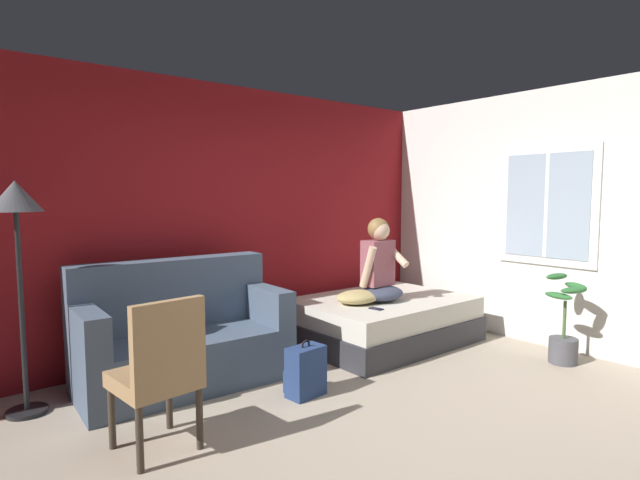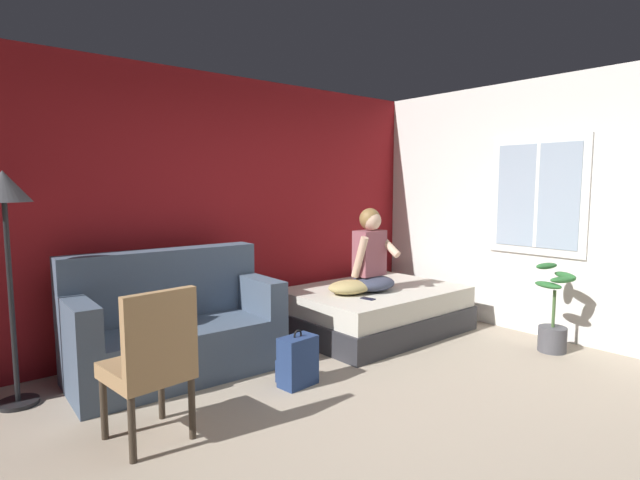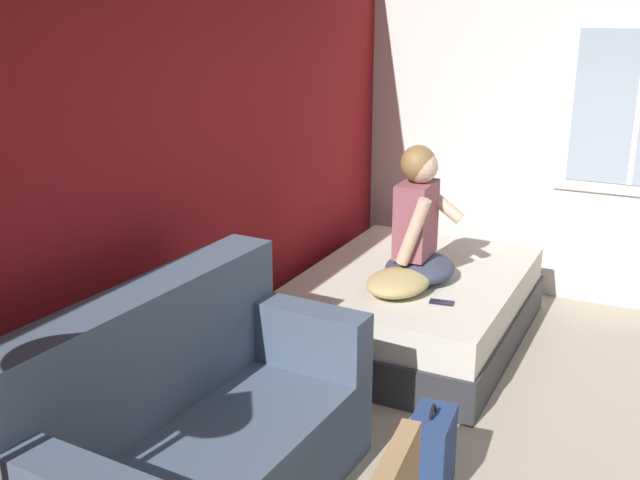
{
  "view_description": "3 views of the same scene",
  "coord_description": "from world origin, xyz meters",
  "px_view_note": "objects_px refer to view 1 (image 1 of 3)",
  "views": [
    {
      "loc": [
        -2.23,
        -2.13,
        1.6
      ],
      "look_at": [
        0.62,
        1.37,
        1.19
      ],
      "focal_mm": 28.0,
      "sensor_mm": 36.0,
      "label": 1
    },
    {
      "loc": [
        -2.23,
        -2.13,
        1.6
      ],
      "look_at": [
        0.92,
        1.61,
        1.06
      ],
      "focal_mm": 28.0,
      "sensor_mm": 36.0,
      "label": 2
    },
    {
      "loc": [
        -2.8,
        0.04,
        2.2
      ],
      "look_at": [
        0.52,
        1.7,
        1.01
      ],
      "focal_mm": 42.0,
      "sensor_mm": 36.0,
      "label": 3
    }
  ],
  "objects_px": {
    "side_chair": "(159,369)",
    "potted_plant": "(564,332)",
    "backpack": "(305,372)",
    "couch": "(182,337)",
    "cell_phone": "(376,309)",
    "throw_pillow": "(358,297)",
    "person_seated": "(379,267)",
    "floor_lamp": "(17,219)",
    "bed": "(383,320)"
  },
  "relations": [
    {
      "from": "person_seated",
      "to": "cell_phone",
      "type": "bearing_deg",
      "value": -139.6
    },
    {
      "from": "floor_lamp",
      "to": "potted_plant",
      "type": "distance_m",
      "value": 4.74
    },
    {
      "from": "person_seated",
      "to": "potted_plant",
      "type": "xyz_separation_m",
      "value": [
        0.94,
        -1.53,
        -0.53
      ]
    },
    {
      "from": "bed",
      "to": "side_chair",
      "type": "distance_m",
      "value": 2.91
    },
    {
      "from": "couch",
      "to": "throw_pillow",
      "type": "height_order",
      "value": "couch"
    },
    {
      "from": "person_seated",
      "to": "floor_lamp",
      "type": "height_order",
      "value": "floor_lamp"
    },
    {
      "from": "side_chair",
      "to": "cell_phone",
      "type": "height_order",
      "value": "side_chair"
    },
    {
      "from": "couch",
      "to": "floor_lamp",
      "type": "distance_m",
      "value": 1.55
    },
    {
      "from": "bed",
      "to": "floor_lamp",
      "type": "xyz_separation_m",
      "value": [
        -3.34,
        0.39,
        1.19
      ]
    },
    {
      "from": "backpack",
      "to": "potted_plant",
      "type": "distance_m",
      "value": 2.56
    },
    {
      "from": "bed",
      "to": "throw_pillow",
      "type": "height_order",
      "value": "throw_pillow"
    },
    {
      "from": "couch",
      "to": "floor_lamp",
      "type": "height_order",
      "value": "floor_lamp"
    },
    {
      "from": "person_seated",
      "to": "potted_plant",
      "type": "relative_size",
      "value": 1.03
    },
    {
      "from": "bed",
      "to": "potted_plant",
      "type": "distance_m",
      "value": 1.78
    },
    {
      "from": "person_seated",
      "to": "cell_phone",
      "type": "relative_size",
      "value": 6.08
    },
    {
      "from": "bed",
      "to": "cell_phone",
      "type": "xyz_separation_m",
      "value": [
        -0.44,
        -0.33,
        0.25
      ]
    },
    {
      "from": "couch",
      "to": "cell_phone",
      "type": "distance_m",
      "value": 1.85
    },
    {
      "from": "bed",
      "to": "person_seated",
      "type": "distance_m",
      "value": 0.61
    },
    {
      "from": "couch",
      "to": "potted_plant",
      "type": "distance_m",
      "value": 3.52
    },
    {
      "from": "throw_pillow",
      "to": "potted_plant",
      "type": "relative_size",
      "value": 0.56
    },
    {
      "from": "backpack",
      "to": "potted_plant",
      "type": "relative_size",
      "value": 0.54
    },
    {
      "from": "side_chair",
      "to": "potted_plant",
      "type": "height_order",
      "value": "side_chair"
    },
    {
      "from": "cell_phone",
      "to": "potted_plant",
      "type": "bearing_deg",
      "value": -53.46
    },
    {
      "from": "side_chair",
      "to": "backpack",
      "type": "xyz_separation_m",
      "value": [
        1.23,
        0.14,
        -0.34
      ]
    },
    {
      "from": "bed",
      "to": "throw_pillow",
      "type": "relative_size",
      "value": 3.88
    },
    {
      "from": "potted_plant",
      "to": "couch",
      "type": "bearing_deg",
      "value": 148.78
    },
    {
      "from": "backpack",
      "to": "throw_pillow",
      "type": "height_order",
      "value": "throw_pillow"
    },
    {
      "from": "potted_plant",
      "to": "bed",
      "type": "bearing_deg",
      "value": 117.43
    },
    {
      "from": "bed",
      "to": "throw_pillow",
      "type": "distance_m",
      "value": 0.51
    },
    {
      "from": "person_seated",
      "to": "cell_phone",
      "type": "distance_m",
      "value": 0.55
    },
    {
      "from": "side_chair",
      "to": "person_seated",
      "type": "height_order",
      "value": "person_seated"
    },
    {
      "from": "throw_pillow",
      "to": "floor_lamp",
      "type": "bearing_deg",
      "value": 171.78
    },
    {
      "from": "side_chair",
      "to": "potted_plant",
      "type": "distance_m",
      "value": 3.7
    },
    {
      "from": "couch",
      "to": "potted_plant",
      "type": "relative_size",
      "value": 2.04
    },
    {
      "from": "person_seated",
      "to": "throw_pillow",
      "type": "bearing_deg",
      "value": 175.8
    },
    {
      "from": "backpack",
      "to": "person_seated",
      "type": "bearing_deg",
      "value": 22.08
    },
    {
      "from": "backpack",
      "to": "cell_phone",
      "type": "distance_m",
      "value": 1.2
    },
    {
      "from": "floor_lamp",
      "to": "bed",
      "type": "bearing_deg",
      "value": -6.7
    },
    {
      "from": "person_seated",
      "to": "backpack",
      "type": "relative_size",
      "value": 1.91
    },
    {
      "from": "side_chair",
      "to": "throw_pillow",
      "type": "bearing_deg",
      "value": 17.33
    },
    {
      "from": "throw_pillow",
      "to": "backpack",
      "type": "bearing_deg",
      "value": -152.38
    },
    {
      "from": "couch",
      "to": "throw_pillow",
      "type": "xyz_separation_m",
      "value": [
        1.79,
        -0.28,
        0.16
      ]
    },
    {
      "from": "side_chair",
      "to": "floor_lamp",
      "type": "xyz_separation_m",
      "value": [
        -0.55,
        1.17,
        0.9
      ]
    },
    {
      "from": "person_seated",
      "to": "backpack",
      "type": "height_order",
      "value": "person_seated"
    },
    {
      "from": "couch",
      "to": "potted_plant",
      "type": "xyz_separation_m",
      "value": [
        3.01,
        -1.83,
        -0.09
      ]
    },
    {
      "from": "backpack",
      "to": "bed",
      "type": "bearing_deg",
      "value": 22.24
    },
    {
      "from": "throw_pillow",
      "to": "cell_phone",
      "type": "bearing_deg",
      "value": -97.18
    },
    {
      "from": "floor_lamp",
      "to": "potted_plant",
      "type": "bearing_deg",
      "value": -25.37
    },
    {
      "from": "throw_pillow",
      "to": "bed",
      "type": "bearing_deg",
      "value": 4.53
    },
    {
      "from": "potted_plant",
      "to": "side_chair",
      "type": "bearing_deg",
      "value": 167.45
    }
  ]
}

